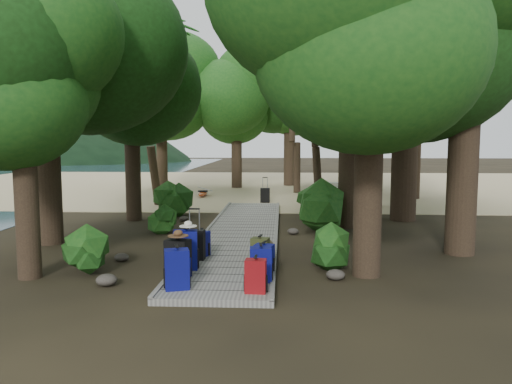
# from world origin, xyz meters

# --- Properties ---
(ground) EXTENTS (120.00, 120.00, 0.00)m
(ground) POSITION_xyz_m (0.00, 0.00, 0.00)
(ground) COLOR #312918
(ground) RESTS_ON ground
(sand_beach) EXTENTS (40.00, 22.00, 0.02)m
(sand_beach) POSITION_xyz_m (0.00, 16.00, 0.01)
(sand_beach) COLOR tan
(sand_beach) RESTS_ON ground
(boardwalk) EXTENTS (2.00, 12.00, 0.12)m
(boardwalk) POSITION_xyz_m (0.00, 1.00, 0.06)
(boardwalk) COLOR gray
(boardwalk) RESTS_ON ground
(backpack_left_a) EXTENTS (0.46, 0.38, 0.75)m
(backpack_left_a) POSITION_xyz_m (-0.64, -4.45, 0.50)
(backpack_left_a) COLOR #06056F
(backpack_left_a) RESTS_ON boardwalk
(backpack_left_b) EXTENTS (0.48, 0.39, 0.77)m
(backpack_left_b) POSITION_xyz_m (-0.77, -3.75, 0.51)
(backpack_left_b) COLOR black
(backpack_left_b) RESTS_ON boardwalk
(backpack_left_c) EXTENTS (0.50, 0.39, 0.84)m
(backpack_left_c) POSITION_xyz_m (-0.75, -3.16, 0.54)
(backpack_left_c) COLOR #06056F
(backpack_left_c) RESTS_ON boardwalk
(backpack_left_d) EXTENTS (0.46, 0.40, 0.59)m
(backpack_left_d) POSITION_xyz_m (-0.67, -2.01, 0.42)
(backpack_left_d) COLOR #06056F
(backpack_left_d) RESTS_ON boardwalk
(backpack_right_a) EXTENTS (0.36, 0.26, 0.61)m
(backpack_right_a) POSITION_xyz_m (0.69, -4.57, 0.43)
(backpack_right_a) COLOR maroon
(backpack_right_a) RESTS_ON boardwalk
(backpack_right_b) EXTENTS (0.40, 0.30, 0.68)m
(backpack_right_b) POSITION_xyz_m (0.74, -3.93, 0.46)
(backpack_right_b) COLOR #06056F
(backpack_right_b) RESTS_ON boardwalk
(backpack_right_c) EXTENTS (0.40, 0.33, 0.60)m
(backpack_right_c) POSITION_xyz_m (0.78, -3.32, 0.42)
(backpack_right_c) COLOR #06056F
(backpack_right_c) RESTS_ON boardwalk
(backpack_right_d) EXTENTS (0.40, 0.33, 0.54)m
(backpack_right_d) POSITION_xyz_m (0.66, -2.45, 0.39)
(backpack_right_d) COLOR #2E3817
(backpack_right_d) RESTS_ON boardwalk
(duffel_right_khaki) EXTENTS (0.48, 0.65, 0.41)m
(duffel_right_khaki) POSITION_xyz_m (0.73, -2.35, 0.32)
(duffel_right_khaki) COLOR brown
(duffel_right_khaki) RESTS_ON boardwalk
(suitcase_on_boardwalk) EXTENTS (0.42, 0.26, 0.63)m
(suitcase_on_boardwalk) POSITION_xyz_m (-0.71, -2.38, 0.44)
(suitcase_on_boardwalk) COLOR black
(suitcase_on_boardwalk) RESTS_ON boardwalk
(lone_suitcase_on_sand) EXTENTS (0.39, 0.23, 0.60)m
(lone_suitcase_on_sand) POSITION_xyz_m (0.40, 8.01, 0.32)
(lone_suitcase_on_sand) COLOR black
(lone_suitcase_on_sand) RESTS_ON sand_beach
(hat_brown) EXTENTS (0.37, 0.37, 0.11)m
(hat_brown) POSITION_xyz_m (-0.75, -3.79, 0.95)
(hat_brown) COLOR #51351E
(hat_brown) RESTS_ON backpack_left_b
(hat_white) EXTENTS (0.34, 0.34, 0.11)m
(hat_white) POSITION_xyz_m (-0.69, -3.17, 1.02)
(hat_white) COLOR silver
(hat_white) RESTS_ON backpack_left_c
(kayak) EXTENTS (0.87, 3.44, 0.34)m
(kayak) POSITION_xyz_m (-2.56, 10.22, 0.19)
(kayak) COLOR #A4360E
(kayak) RESTS_ON sand_beach
(sun_lounger) EXTENTS (1.19, 1.94, 0.60)m
(sun_lounger) POSITION_xyz_m (3.65, 10.66, 0.32)
(sun_lounger) COLOR silver
(sun_lounger) RESTS_ON sand_beach
(tree_right_a) EXTENTS (4.64, 4.64, 7.73)m
(tree_right_a) POSITION_xyz_m (2.75, -3.00, 3.86)
(tree_right_a) COLOR black
(tree_right_a) RESTS_ON ground
(tree_right_b) EXTENTS (5.39, 5.39, 9.62)m
(tree_right_b) POSITION_xyz_m (5.21, -1.01, 4.81)
(tree_right_b) COLOR black
(tree_right_b) RESTS_ON ground
(tree_right_c) EXTENTS (5.36, 5.36, 9.27)m
(tree_right_c) POSITION_xyz_m (3.11, 2.40, 4.63)
(tree_right_c) COLOR black
(tree_right_c) RESTS_ON ground
(tree_right_d) EXTENTS (6.40, 6.40, 11.73)m
(tree_right_d) POSITION_xyz_m (5.06, 3.82, 5.86)
(tree_right_d) COLOR black
(tree_right_d) RESTS_ON ground
(tree_right_e) EXTENTS (5.14, 5.14, 9.26)m
(tree_right_e) POSITION_xyz_m (4.69, 7.16, 4.63)
(tree_right_e) COLOR black
(tree_right_e) RESTS_ON ground
(tree_right_f) EXTENTS (5.31, 5.31, 9.48)m
(tree_right_f) POSITION_xyz_m (6.89, 9.87, 4.74)
(tree_right_f) COLOR black
(tree_right_f) RESTS_ON ground
(tree_left_a) EXTENTS (3.72, 3.72, 6.20)m
(tree_left_a) POSITION_xyz_m (-3.68, -3.50, 3.10)
(tree_left_a) COLOR black
(tree_left_a) RESTS_ON ground
(tree_left_b) EXTENTS (5.32, 5.32, 9.58)m
(tree_left_b) POSITION_xyz_m (-4.78, -0.37, 4.79)
(tree_left_b) COLOR black
(tree_left_b) RESTS_ON ground
(tree_left_c) EXTENTS (4.08, 4.08, 7.09)m
(tree_left_c) POSITION_xyz_m (-3.73, 3.38, 3.54)
(tree_left_c) COLOR black
(tree_left_c) RESTS_ON ground
(tree_back_a) EXTENTS (4.68, 4.68, 8.10)m
(tree_back_a) POSITION_xyz_m (-1.37, 14.51, 4.05)
(tree_back_a) COLOR black
(tree_back_a) RESTS_ON ground
(tree_back_b) EXTENTS (4.95, 4.95, 8.84)m
(tree_back_b) POSITION_xyz_m (1.50, 16.00, 4.42)
(tree_back_b) COLOR black
(tree_back_b) RESTS_ON ground
(tree_back_c) EXTENTS (4.37, 4.37, 7.87)m
(tree_back_c) POSITION_xyz_m (5.30, 16.03, 3.94)
(tree_back_c) COLOR black
(tree_back_c) RESTS_ON ground
(tree_back_d) EXTENTS (5.01, 5.01, 8.35)m
(tree_back_d) POSITION_xyz_m (-5.40, 14.15, 4.17)
(tree_back_d) COLOR black
(tree_back_d) RESTS_ON ground
(palm_right_a) EXTENTS (4.13, 4.13, 7.04)m
(palm_right_a) POSITION_xyz_m (2.63, 6.23, 3.52)
(palm_right_a) COLOR #12380F
(palm_right_a) RESTS_ON ground
(palm_right_b) EXTENTS (4.87, 4.87, 9.41)m
(palm_right_b) POSITION_xyz_m (5.49, 11.57, 4.71)
(palm_right_b) COLOR #12380F
(palm_right_b) RESTS_ON ground
(palm_right_c) EXTENTS (4.70, 4.70, 7.48)m
(palm_right_c) POSITION_xyz_m (2.10, 12.23, 3.74)
(palm_right_c) COLOR #12380F
(palm_right_c) RESTS_ON ground
(palm_left_a) EXTENTS (4.48, 4.48, 7.13)m
(palm_left_a) POSITION_xyz_m (-4.12, 7.07, 3.56)
(palm_left_a) COLOR #12380F
(palm_left_a) RESTS_ON ground
(rock_left_a) EXTENTS (0.39, 0.35, 0.21)m
(rock_left_a) POSITION_xyz_m (-2.04, -3.94, 0.11)
(rock_left_a) COLOR #4C473F
(rock_left_a) RESTS_ON ground
(rock_left_b) EXTENTS (0.32, 0.28, 0.17)m
(rock_left_b) POSITION_xyz_m (-2.36, -2.12, 0.09)
(rock_left_b) COLOR #4C473F
(rock_left_b) RESTS_ON ground
(rock_left_c) EXTENTS (0.47, 0.42, 0.26)m
(rock_left_c) POSITION_xyz_m (-1.53, 0.24, 0.13)
(rock_left_c) COLOR #4C473F
(rock_left_c) RESTS_ON ground
(rock_left_d) EXTENTS (0.30, 0.27, 0.16)m
(rock_left_d) POSITION_xyz_m (-2.06, 3.24, 0.08)
(rock_left_d) COLOR #4C473F
(rock_left_d) RESTS_ON ground
(rock_right_a) EXTENTS (0.36, 0.32, 0.20)m
(rock_right_a) POSITION_xyz_m (2.12, -3.34, 0.10)
(rock_right_a) COLOR #4C473F
(rock_right_a) RESTS_ON ground
(rock_right_b) EXTENTS (0.47, 0.42, 0.26)m
(rock_right_b) POSITION_xyz_m (2.11, -1.00, 0.13)
(rock_right_b) COLOR #4C473F
(rock_right_b) RESTS_ON ground
(rock_right_c) EXTENTS (0.32, 0.28, 0.17)m
(rock_right_c) POSITION_xyz_m (1.42, 1.16, 0.09)
(rock_right_c) COLOR #4C473F
(rock_right_c) RESTS_ON ground
(rock_right_d) EXTENTS (0.62, 0.56, 0.34)m
(rock_right_d) POSITION_xyz_m (2.46, 4.08, 0.17)
(rock_right_d) COLOR #4C473F
(rock_right_d) RESTS_ON ground
(shrub_left_a) EXTENTS (0.95, 0.95, 0.85)m
(shrub_left_a) POSITION_xyz_m (-2.71, -3.16, 0.43)
(shrub_left_a) COLOR #164915
(shrub_left_a) RESTS_ON ground
(shrub_left_b) EXTENTS (0.86, 0.86, 0.78)m
(shrub_left_b) POSITION_xyz_m (-2.22, 1.11, 0.39)
(shrub_left_b) COLOR #164915
(shrub_left_b) RESTS_ON ground
(shrub_left_c) EXTENTS (1.28, 1.28, 1.15)m
(shrub_left_c) POSITION_xyz_m (-2.66, 4.46, 0.58)
(shrub_left_c) COLOR #164915
(shrub_left_c) RESTS_ON ground
(shrub_right_a) EXTENTS (0.94, 0.94, 0.85)m
(shrub_right_a) POSITION_xyz_m (2.11, -2.74, 0.42)
(shrub_right_a) COLOR #164915
(shrub_right_a) RESTS_ON ground
(shrub_right_b) EXTENTS (1.48, 1.48, 1.33)m
(shrub_right_b) POSITION_xyz_m (2.26, 1.85, 0.67)
(shrub_right_b) COLOR #164915
(shrub_right_b) RESTS_ON ground
(shrub_right_c) EXTENTS (0.93, 0.93, 0.84)m
(shrub_right_c) POSITION_xyz_m (2.11, 5.15, 0.42)
(shrub_right_c) COLOR #164915
(shrub_right_c) RESTS_ON ground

